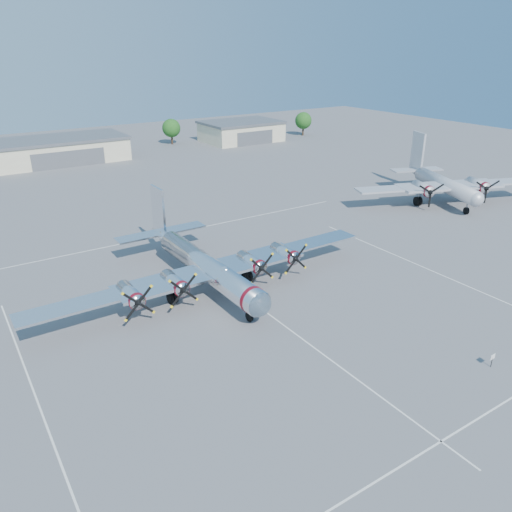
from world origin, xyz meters
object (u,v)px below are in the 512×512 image
hangar_center (60,150)px  hangar_east (241,131)px  twin_engine_east (440,201)px  main_bomber_b29 (204,286)px  info_placard (492,358)px  tree_east (171,128)px  tree_far_east (303,121)px

hangar_center → hangar_east: bearing=0.0°
hangar_east → twin_engine_east: (-1.53, -67.43, -2.71)m
hangar_center → hangar_east: same height
main_bomber_b29 → twin_engine_east: (48.91, 6.82, 0.00)m
hangar_east → info_placard: (-37.49, -100.70, -1.87)m
tree_east → tree_far_east: bearing=-11.9°
hangar_east → main_bomber_b29: size_ratio=0.53×
info_placard → hangar_east: bearing=65.8°
twin_engine_east → info_placard: bearing=-116.7°
twin_engine_east → info_placard: size_ratio=26.73×
hangar_east → tree_far_east: size_ratio=3.10×
hangar_center → tree_far_east: tree_far_east is taller
main_bomber_b29 → twin_engine_east: bearing=7.2°
hangar_east → tree_east: 19.04m
hangar_center → main_bomber_b29: hangar_center is taller
main_bomber_b29 → info_placard: 29.46m
tree_east → tree_far_east: (38.00, -8.00, 0.00)m
tree_east → twin_engine_east: size_ratio=0.21×
hangar_center → tree_far_east: (68.00, -1.96, 1.51)m
main_bomber_b29 → info_placard: bearing=-64.6°
hangar_center → info_placard: (10.51, -100.70, -1.87)m
tree_far_east → info_placard: 114.31m
tree_far_east → main_bomber_b29: tree_far_east is taller
main_bomber_b29 → tree_far_east: bearing=45.0°
tree_far_east → main_bomber_b29: size_ratio=0.17×
tree_east → tree_far_east: size_ratio=1.00×
tree_east → info_placard: size_ratio=5.55×
hangar_east → twin_engine_east: bearing=-91.3°
twin_engine_east → info_placard: 49.00m
tree_east → tree_far_east: same height
info_placard → tree_east: bearing=75.8°
main_bomber_b29 → hangar_east: bearing=55.1°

